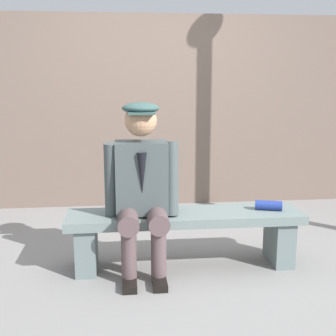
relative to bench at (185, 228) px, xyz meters
name	(u,v)px	position (x,y,z in m)	size (l,w,h in m)	color
ground_plane	(185,266)	(0.00, 0.00, -0.31)	(30.00, 30.00, 0.00)	gray
bench	(185,228)	(0.00, 0.00, 0.00)	(1.80, 0.40, 0.43)	slate
seated_man	(142,182)	(0.33, 0.06, 0.39)	(0.55, 0.56, 1.27)	#40494A
rolled_magazine	(269,205)	(-0.65, 0.00, 0.17)	(0.07, 0.07, 0.20)	navy
stadium_wall	(163,112)	(0.00, -1.86, 0.75)	(12.00, 0.24, 2.12)	#6B594E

